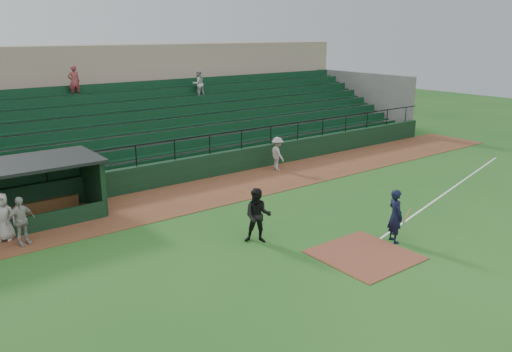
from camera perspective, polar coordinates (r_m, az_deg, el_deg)
ground at (r=18.09m, az=9.73°, el=-7.76°), size 90.00×90.00×0.00m
warning_track at (r=23.86m, az=-4.37°, el=-1.61°), size 40.00×4.00×0.03m
home_plate_dirt at (r=17.49m, az=12.14°, el=-8.71°), size 3.00×3.00×0.03m
foul_line at (r=24.82m, az=20.45°, el=-1.93°), size 17.49×4.44×0.01m
stadium_structure at (r=30.61m, az=-13.19°, el=6.35°), size 38.00×13.08×6.40m
batter_at_plate at (r=18.48m, az=15.47°, el=-4.36°), size 1.14×0.82×1.94m
umpire at (r=17.77m, az=0.21°, el=-4.51°), size 1.22×1.20×1.98m
runner at (r=27.07m, az=2.45°, el=2.55°), size 0.89×1.27×1.79m
dugout_player_a at (r=19.35m, az=-25.05°, el=-4.62°), size 1.10×0.69×1.75m
dugout_player_b at (r=20.02m, az=-26.68°, el=-4.16°), size 1.02×0.90×1.75m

